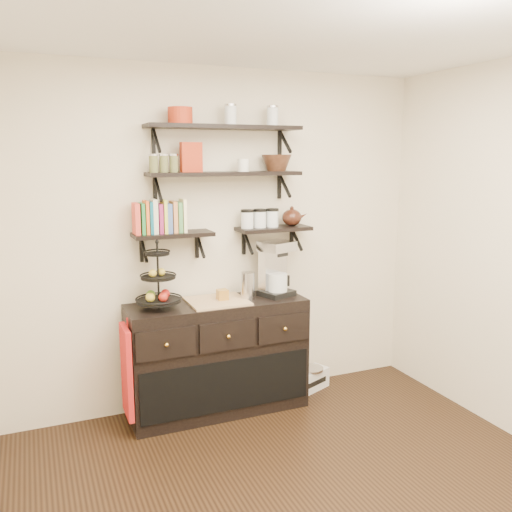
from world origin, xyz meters
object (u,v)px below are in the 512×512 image
at_px(sideboard, 218,357).
at_px(coffee_maker, 275,269).
at_px(fruit_stand, 159,286).
at_px(radio, 311,378).

distance_m(sideboard, coffee_maker, 0.84).
relative_size(sideboard, fruit_stand, 2.84).
bearing_deg(fruit_stand, coffee_maker, 1.61).
bearing_deg(fruit_stand, radio, 2.76).
distance_m(fruit_stand, coffee_maker, 0.96).
bearing_deg(coffee_maker, sideboard, 163.74).
xyz_separation_m(fruit_stand, coffee_maker, (0.96, 0.03, 0.04)).
bearing_deg(coffee_maker, fruit_stand, 161.92).
height_order(fruit_stand, coffee_maker, fruit_stand).
xyz_separation_m(sideboard, fruit_stand, (-0.45, 0.00, 0.62)).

